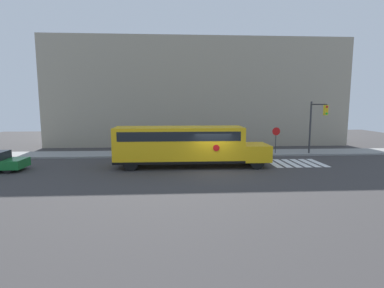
# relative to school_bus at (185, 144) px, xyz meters

# --- Properties ---
(ground_plane) EXTENTS (60.00, 60.00, 0.00)m
(ground_plane) POSITION_rel_school_bus_xyz_m (1.88, -1.20, -1.66)
(ground_plane) COLOR #3A3838
(sidewalk_strip) EXTENTS (44.00, 3.00, 0.15)m
(sidewalk_strip) POSITION_rel_school_bus_xyz_m (1.88, 5.30, -1.58)
(sidewalk_strip) COLOR gray
(sidewalk_strip) RESTS_ON ground
(building_backdrop) EXTENTS (32.00, 4.00, 11.31)m
(building_backdrop) POSITION_rel_school_bus_xyz_m (1.88, 11.80, 4.00)
(building_backdrop) COLOR #9E937F
(building_backdrop) RESTS_ON ground
(crosswalk_stripes) EXTENTS (4.00, 3.20, 0.01)m
(crosswalk_stripes) POSITION_rel_school_bus_xyz_m (8.51, 0.80, -1.66)
(crosswalk_stripes) COLOR white
(crosswalk_stripes) RESTS_ON ground
(school_bus) EXTENTS (10.91, 2.57, 2.87)m
(school_bus) POSITION_rel_school_bus_xyz_m (0.00, 0.00, 0.00)
(school_bus) COLOR yellow
(school_bus) RESTS_ON ground
(stop_sign) EXTENTS (0.70, 0.10, 2.44)m
(stop_sign) POSITION_rel_school_bus_xyz_m (8.22, 4.58, -0.04)
(stop_sign) COLOR #38383A
(stop_sign) RESTS_ON ground
(traffic_light) EXTENTS (0.28, 2.79, 4.69)m
(traffic_light) POSITION_rel_school_bus_xyz_m (11.24, 3.56, 1.45)
(traffic_light) COLOR #38383A
(traffic_light) RESTS_ON ground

